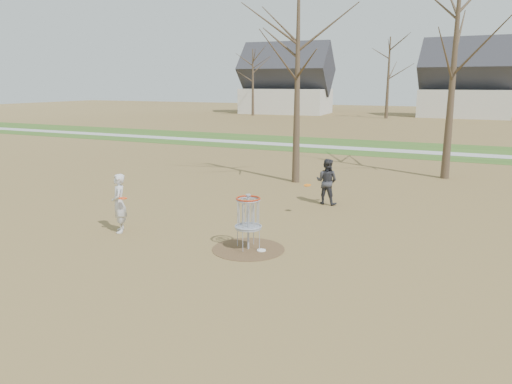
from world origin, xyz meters
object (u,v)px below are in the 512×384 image
player_standing (119,203)px  disc_golf_basket (248,213)px  disc_grounded (261,250)px  player_throwing (327,181)px

player_standing → disc_golf_basket: bearing=54.1°
disc_grounded → disc_golf_basket: 0.96m
player_standing → disc_golf_basket: size_ratio=1.20×
disc_grounded → disc_golf_basket: disc_golf_basket is taller
player_throwing → disc_golf_basket: size_ratio=1.15×
player_standing → player_throwing: 6.91m
player_standing → player_throwing: size_ratio=1.04×
disc_golf_basket → player_throwing: bearing=86.7°
player_throwing → disc_grounded: bearing=94.0°
player_throwing → disc_golf_basket: (-0.31, -5.34, 0.14)m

